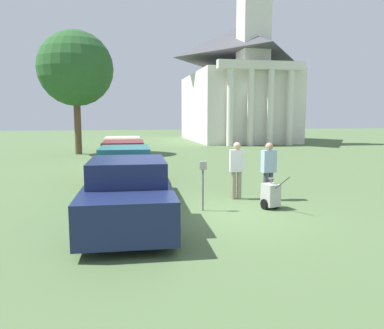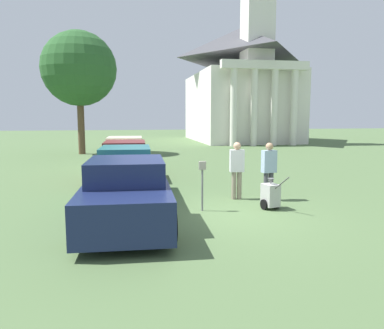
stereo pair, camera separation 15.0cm
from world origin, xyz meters
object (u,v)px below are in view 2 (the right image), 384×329
parked_car_maroon (126,161)px  parking_meter (202,176)px  parked_car_navy (127,194)px  person_supervisor (269,168)px  equipment_cart (271,195)px  parked_car_cream (125,153)px  person_worker (237,167)px  parked_car_teal (126,172)px  church (241,81)px

parked_car_maroon → parking_meter: (1.97, -5.55, 0.22)m
parked_car_maroon → parking_meter: size_ratio=4.01×
parked_car_navy → person_supervisor: bearing=25.1°
parked_car_maroon → equipment_cart: size_ratio=5.32×
parked_car_cream → parking_meter: (1.97, -9.17, 0.23)m
parked_car_cream → parking_meter: 9.38m
parked_car_navy → parked_car_cream: 10.01m
person_worker → person_supervisor: size_ratio=1.00×
person_worker → person_supervisor: 0.95m
parked_car_teal → parking_meter: bearing=-51.9°
parked_car_navy → parking_meter: 2.15m
parked_car_teal → parked_car_cream: size_ratio=0.96×
parked_car_teal → parking_meter: (1.97, -2.75, 0.23)m
parked_car_cream → church: church is taller
parked_car_teal → church: church is taller
parking_meter → parked_car_teal: bearing=125.6°
parked_car_navy → person_worker: 3.88m
person_worker → parked_car_teal: bearing=-20.2°
church → person_worker: bearing=-107.7°
parked_car_maroon → parked_car_cream: 3.63m
parked_car_maroon → parked_car_teal: bearing=-87.5°
church → parking_meter: bearing=-109.5°
parking_meter → equipment_cart: size_ratio=1.33×
parked_car_cream → person_supervisor: (4.19, -8.26, 0.28)m
parked_car_navy → parked_car_maroon: size_ratio=0.90×
person_worker → person_supervisor: (0.90, -0.30, -0.00)m
parking_meter → equipment_cart: 1.95m
parked_car_maroon → church: 25.27m
parked_car_cream → equipment_cart: (3.84, -9.30, -0.32)m
parked_car_navy → parked_car_cream: (-0.00, 10.01, -0.01)m
person_worker → church: (8.34, 26.13, 5.04)m
person_supervisor → parked_car_navy: bearing=14.6°
equipment_cart → church: church is taller
equipment_cart → parked_car_maroon: bearing=110.8°
person_worker → church: bearing=-102.9°
parking_meter → person_worker: bearing=42.6°
parked_car_cream → person_worker: size_ratio=3.00×
parked_car_navy → person_worker: (3.29, 2.05, 0.28)m
parking_meter → church: church is taller
parking_meter → person_worker: (1.32, 1.21, 0.06)m
parked_car_navy → parked_car_maroon: bearing=92.5°
parked_car_maroon → church: bearing=64.4°
parked_car_navy → parked_car_teal: 3.59m
parked_car_cream → parked_car_maroon: bearing=-87.5°
equipment_cart → church: (7.80, 27.46, 5.64)m
person_supervisor → church: 27.91m
parked_car_navy → parked_car_cream: bearing=92.5°
person_worker → equipment_cart: person_worker is taller
person_supervisor → church: size_ratio=0.08×
parked_car_navy → parked_car_teal: bearing=92.5°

